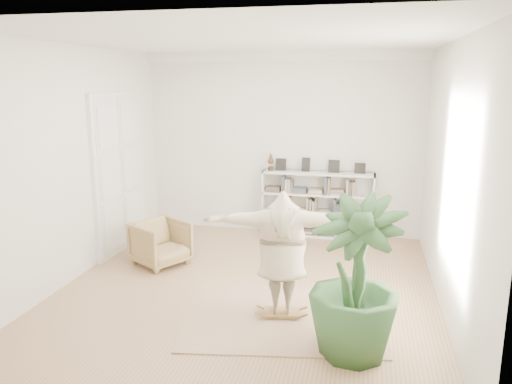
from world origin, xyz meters
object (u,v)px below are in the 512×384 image
houseplant (355,279)px  bookshelf (317,205)px  rocker_board (282,312)px  armchair (161,243)px  person (282,250)px

houseplant → bookshelf: bearing=101.0°
rocker_board → armchair: bearing=138.6°
armchair → rocker_board: bearing=-91.2°
rocker_board → person: size_ratio=0.25×
person → houseplant: size_ratio=1.09×
armchair → bookshelf: bearing=-16.9°
rocker_board → person: person is taller
rocker_board → bookshelf: bearing=79.6°
bookshelf → armchair: (-2.42, -2.17, -0.26)m
rocker_board → houseplant: bearing=-46.6°
rocker_board → person: 0.87m
armchair → houseplant: houseplant is taller
person → houseplant: 1.19m
person → houseplant: houseplant is taller
bookshelf → houseplant: houseplant is taller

